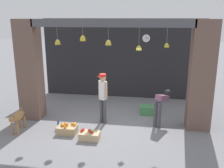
% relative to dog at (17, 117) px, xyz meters
% --- Properties ---
extents(ground_plane, '(60.00, 60.00, 0.00)m').
position_rel_dog_xyz_m(ground_plane, '(2.70, 0.84, -0.46)').
color(ground_plane, slate).
extents(shop_back_wall, '(6.79, 0.12, 3.34)m').
position_rel_dog_xyz_m(shop_back_wall, '(2.70, 3.99, 1.21)').
color(shop_back_wall, '#232326').
rests_on(shop_back_wall, ground_plane).
extents(shop_pillar_left, '(0.70, 0.60, 3.34)m').
position_rel_dog_xyz_m(shop_pillar_left, '(-0.05, 1.14, 1.21)').
color(shop_pillar_left, brown).
rests_on(shop_pillar_left, ground_plane).
extents(shop_pillar_right, '(0.70, 0.60, 3.34)m').
position_rel_dog_xyz_m(shop_pillar_right, '(5.44, 1.14, 1.21)').
color(shop_pillar_right, brown).
rests_on(shop_pillar_right, ground_plane).
extents(storefront_awning, '(4.89, 0.27, 0.93)m').
position_rel_dog_xyz_m(storefront_awning, '(2.68, 0.96, 2.72)').
color(storefront_awning, '#4C4C51').
extents(dog, '(0.33, 0.97, 0.67)m').
position_rel_dog_xyz_m(dog, '(0.00, 0.00, 0.00)').
color(dog, '#9E7042').
rests_on(dog, ground_plane).
extents(shopkeeper, '(0.31, 0.31, 1.65)m').
position_rel_dog_xyz_m(shopkeeper, '(2.44, 1.04, 0.52)').
color(shopkeeper, '#424247').
rests_on(shopkeeper, ground_plane).
extents(worker_stooping, '(0.54, 0.78, 1.09)m').
position_rel_dog_xyz_m(worker_stooping, '(4.31, 1.16, 0.27)').
color(worker_stooping, '#424247').
rests_on(worker_stooping, ground_plane).
extents(fruit_crate_oranges, '(0.58, 0.40, 0.31)m').
position_rel_dog_xyz_m(fruit_crate_oranges, '(1.52, 0.10, -0.33)').
color(fruit_crate_oranges, tan).
rests_on(fruit_crate_oranges, ground_plane).
extents(fruit_crate_apples, '(0.58, 0.37, 0.30)m').
position_rel_dog_xyz_m(fruit_crate_apples, '(2.28, -0.17, -0.34)').
color(fruit_crate_apples, tan).
rests_on(fruit_crate_apples, ground_plane).
extents(produce_box_green, '(0.55, 0.38, 0.30)m').
position_rel_dog_xyz_m(produce_box_green, '(3.88, 2.05, -0.30)').
color(produce_box_green, '#42844C').
rests_on(produce_box_green, ground_plane).
extents(water_bottle, '(0.07, 0.07, 0.28)m').
position_rel_dog_xyz_m(water_bottle, '(1.15, 0.36, -0.33)').
color(water_bottle, '#2D60AD').
rests_on(water_bottle, ground_plane).
extents(wall_clock, '(0.33, 0.03, 0.33)m').
position_rel_dog_xyz_m(wall_clock, '(3.70, 3.91, 2.10)').
color(wall_clock, black).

